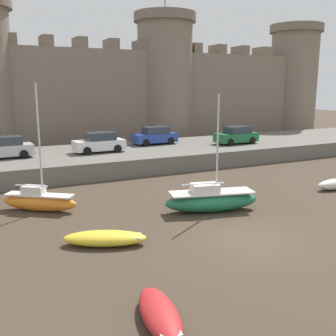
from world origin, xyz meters
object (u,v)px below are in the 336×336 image
object	(u,v)px
sailboat_midflat_left	(211,200)
rowboat_foreground_left	(160,313)
rowboat_midflat_right	(105,238)
rowboat_foreground_right	(336,184)
sailboat_near_channel_left	(39,200)
car_quay_east	(236,135)
car_quay_centre_west	(100,143)
car_quay_west	(4,148)
car_quay_centre_east	(155,136)

from	to	relation	value
sailboat_midflat_left	rowboat_foreground_left	xyz separation A→B (m)	(-6.78, -8.03, -0.34)
rowboat_midflat_right	rowboat_foreground_left	size ratio (longest dim) A/B	1.22
sailboat_midflat_left	rowboat_midflat_right	world-z (taller)	sailboat_midflat_left
rowboat_foreground_right	sailboat_near_channel_left	world-z (taller)	sailboat_near_channel_left
rowboat_foreground_left	car_quay_east	world-z (taller)	car_quay_east
sailboat_midflat_left	rowboat_foreground_left	size ratio (longest dim) A/B	2.05
sailboat_midflat_left	sailboat_near_channel_left	world-z (taller)	sailboat_near_channel_left
sailboat_midflat_left	rowboat_foreground_left	distance (m)	10.52
car_quay_centre_west	rowboat_midflat_right	bearing A→B (deg)	-105.85
sailboat_near_channel_left	car_quay_east	distance (m)	21.05
car_quay_west	sailboat_near_channel_left	bearing A→B (deg)	-84.68
sailboat_near_channel_left	car_quay_west	size ratio (longest dim) A/B	1.62
rowboat_midflat_right	rowboat_foreground_right	bearing A→B (deg)	7.89
rowboat_midflat_right	car_quay_centre_east	size ratio (longest dim) A/B	0.88
car_quay_centre_west	car_quay_west	bearing A→B (deg)	176.44
sailboat_near_channel_left	car_quay_centre_east	xyz separation A→B (m)	(12.16, 11.79, 1.51)
car_quay_west	car_quay_east	xyz separation A→B (m)	(20.05, -1.36, 0.00)
sailboat_midflat_left	rowboat_midflat_right	bearing A→B (deg)	-163.35
rowboat_midflat_right	sailboat_midflat_left	bearing A→B (deg)	16.65
rowboat_foreground_right	car_quay_west	world-z (taller)	car_quay_west
rowboat_foreground_right	rowboat_foreground_left	world-z (taller)	rowboat_foreground_right
car_quay_centre_west	sailboat_midflat_left	bearing A→B (deg)	-81.53
rowboat_midflat_right	sailboat_near_channel_left	size ratio (longest dim) A/B	0.55
sailboat_near_channel_left	car_quay_centre_west	world-z (taller)	sailboat_near_channel_left
rowboat_foreground_left	car_quay_east	xyz separation A→B (m)	(17.63, 20.86, 1.80)
sailboat_midflat_left	sailboat_near_channel_left	distance (m)	9.24
car_quay_centre_east	car_quay_centre_west	size ratio (longest dim) A/B	1.00
rowboat_foreground_left	car_quay_centre_west	size ratio (longest dim) A/B	0.73
rowboat_foreground_left	car_quay_centre_east	size ratio (longest dim) A/B	0.73
rowboat_midflat_right	rowboat_foreground_right	xyz separation A→B (m)	(16.22, 2.25, 0.05)
rowboat_midflat_right	car_quay_centre_east	xyz separation A→B (m)	(10.39, 17.87, 1.78)
rowboat_foreground_right	sailboat_near_channel_left	xyz separation A→B (m)	(-17.99, 3.83, 0.22)
car_quay_centre_west	car_quay_east	bearing A→B (deg)	-4.06
car_quay_centre_west	car_quay_east	distance (m)	12.92
rowboat_midflat_right	car_quay_east	size ratio (longest dim) A/B	0.88
rowboat_foreground_right	sailboat_near_channel_left	bearing A→B (deg)	167.98
car_quay_centre_east	car_quay_west	size ratio (longest dim) A/B	1.00
rowboat_midflat_right	car_quay_west	size ratio (longest dim) A/B	0.88
rowboat_foreground_left	car_quay_east	bearing A→B (deg)	49.80
sailboat_midflat_left	car_quay_centre_east	bearing A→B (deg)	76.28
rowboat_foreground_left	car_quay_centre_east	world-z (taller)	car_quay_centre_east
rowboat_foreground_right	car_quay_west	distance (m)	23.53
rowboat_midflat_right	car_quay_centre_east	distance (m)	20.75
car_quay_centre_west	rowboat_foreground_left	bearing A→B (deg)	-102.28
rowboat_foreground_left	car_quay_east	distance (m)	27.37
car_quay_east	car_quay_west	bearing A→B (deg)	176.12
sailboat_midflat_left	rowboat_foreground_right	bearing A→B (deg)	1.80
sailboat_near_channel_left	rowboat_foreground_left	distance (m)	12.26
car_quay_centre_east	sailboat_midflat_left	bearing A→B (deg)	-103.72
car_quay_west	sailboat_midflat_left	bearing A→B (deg)	-57.03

